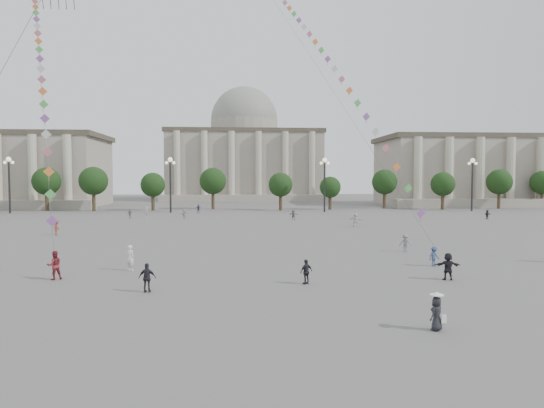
{
  "coord_description": "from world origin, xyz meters",
  "views": [
    {
      "loc": [
        -1.93,
        -24.38,
        6.56
      ],
      "look_at": [
        0.59,
        12.0,
        4.65
      ],
      "focal_mm": 32.0,
      "sensor_mm": 36.0,
      "label": 1
    }
  ],
  "objects": [
    {
      "name": "person_crowd_0",
      "position": [
        -9.56,
        68.0,
        0.85
      ],
      "size": [
        1.02,
        0.47,
        1.7
      ],
      "primitive_type": "imported",
      "rotation": [
        0.0,
        0.0,
        0.06
      ],
      "color": "navy",
      "rests_on": "ground"
    },
    {
      "name": "person_crowd_10",
      "position": [
        -17.67,
        59.94,
        0.88
      ],
      "size": [
        0.74,
        0.76,
        1.76
      ],
      "primitive_type": "imported",
      "rotation": [
        0.0,
        0.0,
        2.27
      ],
      "color": "#BAB9B5",
      "rests_on": "ground"
    },
    {
      "name": "lamp_post_mid_west",
      "position": [
        -15.0,
        70.0,
        7.35
      ],
      "size": [
        2.0,
        0.9,
        10.65
      ],
      "color": "#262628",
      "rests_on": "ground"
    },
    {
      "name": "ground",
      "position": [
        0.0,
        0.0,
        0.0
      ],
      "size": [
        360.0,
        360.0,
        0.0
      ],
      "primitive_type": "plane",
      "color": "#5C5957",
      "rests_on": "ground"
    },
    {
      "name": "tourist_1",
      "position": [
        -7.2,
        3.69,
        0.84
      ],
      "size": [
        1.01,
        0.47,
        1.69
      ],
      "primitive_type": "imported",
      "rotation": [
        0.0,
        0.0,
        3.08
      ],
      "color": "#232228",
      "rests_on": "ground"
    },
    {
      "name": "hall_central",
      "position": [
        0.0,
        129.22,
        14.23
      ],
      "size": [
        48.3,
        34.3,
        35.5
      ],
      "color": "gray",
      "rests_on": "ground"
    },
    {
      "name": "person_crowd_16",
      "position": [
        -19.64,
        55.77,
        0.75
      ],
      "size": [
        0.96,
        0.71,
        1.51
      ],
      "primitive_type": "imported",
      "rotation": [
        0.0,
        0.0,
        0.44
      ],
      "color": "slate",
      "rests_on": "ground"
    },
    {
      "name": "kite_flyer_1",
      "position": [
        12.67,
        10.66,
        0.74
      ],
      "size": [
        1.1,
        0.88,
        1.48
      ],
      "primitive_type": "imported",
      "rotation": [
        0.0,
        0.0,
        0.4
      ],
      "color": "navy",
      "rests_on": "ground"
    },
    {
      "name": "person_crowd_4",
      "position": [
        -10.83,
        55.19,
        0.82
      ],
      "size": [
        1.44,
        1.41,
        1.64
      ],
      "primitive_type": "imported",
      "rotation": [
        0.0,
        0.0,
        3.91
      ],
      "color": "#BBBBB7",
      "rests_on": "ground"
    },
    {
      "name": "kite_flyer_0",
      "position": [
        -13.87,
        7.69,
        0.94
      ],
      "size": [
        1.15,
        1.08,
        1.88
      ],
      "primitive_type": "imported",
      "rotation": [
        0.0,
        0.0,
        3.68
      ],
      "color": "maroon",
      "rests_on": "ground"
    },
    {
      "name": "kite_train_mid",
      "position": [
        5.99,
        36.52,
        25.13
      ],
      "size": [
        13.29,
        48.74,
        67.15
      ],
      "color": "#3F3F3F",
      "rests_on": "ground"
    },
    {
      "name": "person_crowd_9",
      "position": [
        38.24,
        51.09,
        0.75
      ],
      "size": [
        1.44,
        1.01,
        1.5
      ],
      "primitive_type": "imported",
      "rotation": [
        0.0,
        0.0,
        0.46
      ],
      "color": "black",
      "rests_on": "ground"
    },
    {
      "name": "person_crowd_17",
      "position": [
        -23.04,
        33.21,
        0.87
      ],
      "size": [
        0.65,
        1.13,
        1.75
      ],
      "primitive_type": "imported",
      "rotation": [
        0.0,
        0.0,
        1.57
      ],
      "color": "maroon",
      "rests_on": "ground"
    },
    {
      "name": "person_crowd_7",
      "position": [
        14.0,
        40.53,
        0.96
      ],
      "size": [
        1.81,
        0.7,
        1.91
      ],
      "primitive_type": "imported",
      "rotation": [
        0.0,
        0.0,
        3.06
      ],
      "color": "silver",
      "rests_on": "ground"
    },
    {
      "name": "lamp_post_mid_east",
      "position": [
        15.0,
        70.0,
        7.35
      ],
      "size": [
        2.0,
        0.9,
        10.65
      ],
      "color": "#262628",
      "rests_on": "ground"
    },
    {
      "name": "kite_train_west",
      "position": [
        -22.62,
        28.3,
        20.28
      ],
      "size": [
        16.96,
        38.39,
        54.8
      ],
      "color": "#3F3F3F",
      "rests_on": "ground"
    },
    {
      "name": "lamp_post_far_west",
      "position": [
        -45.0,
        70.0,
        7.35
      ],
      "size": [
        2.0,
        0.9,
        10.65
      ],
      "color": "#262628",
      "rests_on": "ground"
    },
    {
      "name": "person_crowd_13",
      "position": [
        -9.65,
        10.54,
        0.92
      ],
      "size": [
        0.8,
        0.73,
        1.84
      ],
      "primitive_type": "imported",
      "rotation": [
        0.0,
        0.0,
        2.57
      ],
      "color": "white",
      "rests_on": "ground"
    },
    {
      "name": "hall_east",
      "position": [
        75.0,
        93.89,
        8.43
      ],
      "size": [
        84.0,
        26.22,
        17.2
      ],
      "color": "gray",
      "rests_on": "ground"
    },
    {
      "name": "person_crowd_3",
      "position": [
        11.58,
        5.81,
        0.89
      ],
      "size": [
        1.7,
        0.71,
        1.78
      ],
      "primitive_type": "imported",
      "rotation": [
        0.0,
        0.0,
        3.03
      ],
      "color": "black",
      "rests_on": "ground"
    },
    {
      "name": "hat_person",
      "position": [
        6.59,
        -4.31,
        0.8
      ],
      "size": [
        0.85,
        0.81,
        1.69
      ],
      "color": "black",
      "rests_on": "ground"
    },
    {
      "name": "tree_row",
      "position": [
        0.0,
        78.0,
        5.39
      ],
      "size": [
        137.12,
        5.12,
        8.0
      ],
      "color": "#322619",
      "rests_on": "ground"
    },
    {
      "name": "tourist_4",
      "position": [
        2.26,
        5.23,
        0.77
      ],
      "size": [
        0.97,
        0.79,
        1.55
      ],
      "primitive_type": "imported",
      "rotation": [
        0.0,
        0.0,
        3.69
      ],
      "color": "black",
      "rests_on": "ground"
    },
    {
      "name": "lamp_post_far_east",
      "position": [
        45.0,
        70.0,
        7.35
      ],
      "size": [
        2.0,
        0.9,
        10.65
      ],
      "color": "#262628",
      "rests_on": "ground"
    },
    {
      "name": "person_crowd_12",
      "position": [
        6.82,
        52.32,
        0.8
      ],
      "size": [
        1.54,
        1.09,
        1.6
      ],
      "primitive_type": "imported",
      "rotation": [
        0.0,
        0.0,
        2.68
      ],
      "color": "slate",
      "rests_on": "ground"
    },
    {
      "name": "person_crowd_6",
      "position": [
        12.95,
        17.76,
        0.8
      ],
      "size": [
        1.18,
        1.01,
        1.59
      ],
      "primitive_type": "imported",
      "rotation": [
        0.0,
        0.0,
        5.79
      ],
      "color": "slate",
      "rests_on": "ground"
    }
  ]
}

